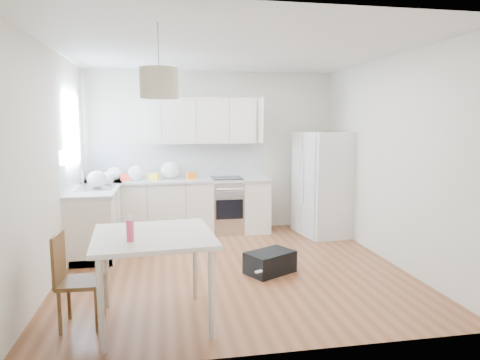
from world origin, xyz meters
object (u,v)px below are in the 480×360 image
at_px(refrigerator, 324,184).
at_px(gym_bag, 270,262).
at_px(dining_chair, 81,280).
at_px(dining_table, 154,244).

xyz_separation_m(refrigerator, gym_bag, (-1.32, -1.64, -0.72)).
relative_size(refrigerator, gym_bag, 2.96).
xyz_separation_m(refrigerator, dining_chair, (-3.34, -2.69, -0.41)).
relative_size(dining_table, dining_chair, 1.32).
height_order(dining_table, gym_bag, dining_table).
height_order(refrigerator, gym_bag, refrigerator).
distance_m(dining_table, dining_chair, 0.72).
bearing_deg(refrigerator, dining_table, -142.25).
height_order(dining_table, dining_chair, dining_chair).
height_order(refrigerator, dining_table, refrigerator).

